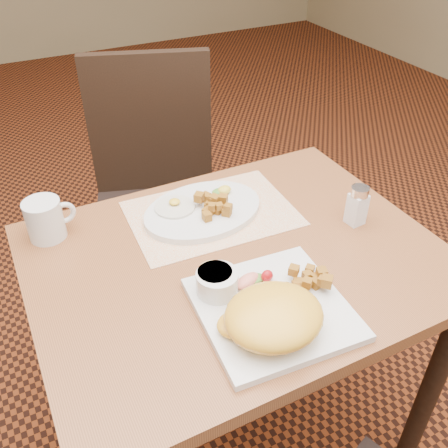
% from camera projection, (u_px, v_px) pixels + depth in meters
% --- Properties ---
extents(ground, '(8.00, 8.00, 0.00)m').
position_uv_depth(ground, '(234.00, 439.00, 1.56)').
color(ground, black).
rests_on(ground, ground).
extents(table, '(0.90, 0.70, 0.75)m').
position_uv_depth(table, '(237.00, 291.00, 1.18)').
color(table, brown).
rests_on(table, ground).
extents(chair_far, '(0.54, 0.54, 0.97)m').
position_uv_depth(chair_far, '(155.00, 187.00, 1.73)').
color(chair_far, black).
rests_on(chair_far, ground).
extents(placemat, '(0.41, 0.30, 0.00)m').
position_uv_depth(placemat, '(212.00, 214.00, 1.24)').
color(placemat, white).
rests_on(placemat, table).
extents(plate_square, '(0.30, 0.30, 0.02)m').
position_uv_depth(plate_square, '(272.00, 309.00, 0.97)').
color(plate_square, silver).
rests_on(plate_square, table).
extents(plate_oval, '(0.33, 0.27, 0.02)m').
position_uv_depth(plate_oval, '(203.00, 210.00, 1.23)').
color(plate_oval, silver).
rests_on(plate_oval, placemat).
extents(hollandaise_mound, '(0.19, 0.17, 0.07)m').
position_uv_depth(hollandaise_mound, '(273.00, 317.00, 0.90)').
color(hollandaise_mound, yellow).
rests_on(hollandaise_mound, plate_square).
extents(ramekin, '(0.08, 0.09, 0.05)m').
position_uv_depth(ramekin, '(217.00, 281.00, 0.98)').
color(ramekin, silver).
rests_on(ramekin, plate_square).
extents(garnish_sq, '(0.09, 0.05, 0.03)m').
position_uv_depth(garnish_sq, '(254.00, 279.00, 1.01)').
color(garnish_sq, '#387223').
rests_on(garnish_sq, plate_square).
extents(fried_egg, '(0.10, 0.10, 0.02)m').
position_uv_depth(fried_egg, '(175.00, 206.00, 1.23)').
color(fried_egg, white).
rests_on(fried_egg, plate_oval).
extents(garnish_ov, '(0.05, 0.04, 0.02)m').
position_uv_depth(garnish_ov, '(222.00, 190.00, 1.28)').
color(garnish_ov, '#387223').
rests_on(garnish_ov, plate_oval).
extents(salt_shaker, '(0.05, 0.05, 0.10)m').
position_uv_depth(salt_shaker, '(357.00, 205.00, 1.18)').
color(salt_shaker, white).
rests_on(salt_shaker, table).
extents(coffee_mug, '(0.12, 0.08, 0.10)m').
position_uv_depth(coffee_mug, '(46.00, 219.00, 1.14)').
color(coffee_mug, silver).
rests_on(coffee_mug, table).
extents(home_fries_sq, '(0.12, 0.10, 0.04)m').
position_uv_depth(home_fries_sq, '(307.00, 284.00, 0.99)').
color(home_fries_sq, '#AD6F1B').
rests_on(home_fries_sq, plate_square).
extents(home_fries_ov, '(0.08, 0.12, 0.04)m').
position_uv_depth(home_fries_ov, '(214.00, 204.00, 1.21)').
color(home_fries_ov, '#AD6F1B').
rests_on(home_fries_ov, plate_oval).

